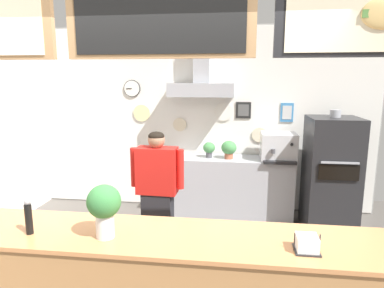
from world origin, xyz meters
TOP-DOWN VIEW (x-y plane):
  - back_wall_assembly at (0.00, 2.59)m, footprint 5.36×3.06m
  - back_prep_counter at (0.49, 2.37)m, footprint 1.81×0.54m
  - pizza_oven at (1.84, 2.10)m, footprint 0.65×0.73m
  - shop_worker at (-0.30, 0.95)m, footprint 0.60×0.24m
  - espresso_machine at (1.16, 2.35)m, footprint 0.50×0.52m
  - potted_thyme at (0.45, 2.33)m, footprint 0.22×0.22m
  - potted_rosemary at (0.16, 2.37)m, footprint 0.18×0.18m
  - pepper_grinder at (-0.87, -0.53)m, footprint 0.05×0.05m
  - basil_vase at (-0.32, -0.52)m, footprint 0.23×0.23m
  - napkin_holder at (1.00, -0.54)m, footprint 0.16×0.15m

SIDE VIEW (x-z plane):
  - back_prep_counter at x=0.49m, z-range -0.01..0.90m
  - pizza_oven at x=1.84m, z-range -0.05..1.62m
  - shop_worker at x=-0.30m, z-range 0.05..1.56m
  - potted_rosemary at x=0.16m, z-range 0.93..1.16m
  - napkin_holder at x=1.00m, z-range 0.99..1.11m
  - potted_thyme at x=0.45m, z-range 0.92..1.19m
  - espresso_machine at x=1.16m, z-range 0.90..1.29m
  - pepper_grinder at x=-0.87m, z-range 1.00..1.25m
  - basil_vase at x=-0.32m, z-range 1.03..1.40m
  - back_wall_assembly at x=0.00m, z-range 0.10..2.95m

